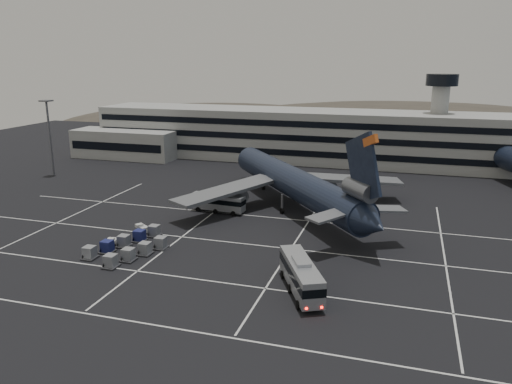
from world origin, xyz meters
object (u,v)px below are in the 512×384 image
trijet_main (295,183)px  bus_near (301,274)px  uld_cluster (129,246)px  tug_a (113,242)px  bus_far (218,202)px

trijet_main → bus_near: (8.41, -33.62, -2.91)m
bus_near → uld_cluster: bearing=142.1°
bus_near → tug_a: (-30.95, 7.22, -1.78)m
trijet_main → bus_near: trijet_main is taller
trijet_main → bus_near: 34.78m
tug_a → uld_cluster: 4.16m
bus_far → tug_a: (-9.26, -20.74, -1.44)m
bus_near → uld_cluster: size_ratio=0.77×
bus_near → bus_far: 35.39m
bus_near → bus_far: size_ratio=1.15×
bus_near → bus_far: bus_near is taller
bus_near → uld_cluster: 27.74m
trijet_main → bus_far: (-13.28, -5.66, -3.25)m
bus_near → bus_far: bearing=101.7°
bus_near → bus_far: (-21.69, 27.96, -0.34)m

